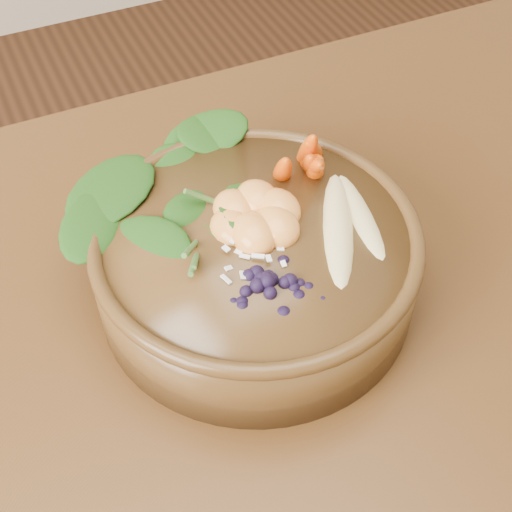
# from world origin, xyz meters

# --- Properties ---
(stoneware_bowl) EXTENTS (0.33, 0.33, 0.07)m
(stoneware_bowl) POSITION_xyz_m (0.15, 0.13, 0.79)
(stoneware_bowl) COLOR #4E3316
(stoneware_bowl) RESTS_ON dining_table
(kale_heap) EXTENTS (0.21, 0.20, 0.04)m
(kale_heap) POSITION_xyz_m (0.13, 0.19, 0.84)
(kale_heap) COLOR #1F4E11
(kale_heap) RESTS_ON stoneware_bowl
(carrot_cluster) EXTENTS (0.07, 0.07, 0.07)m
(carrot_cluster) POSITION_xyz_m (0.22, 0.18, 0.86)
(carrot_cluster) COLOR #E34B06
(carrot_cluster) RESTS_ON stoneware_bowl
(banana_halves) EXTENTS (0.09, 0.14, 0.03)m
(banana_halves) POSITION_xyz_m (0.23, 0.11, 0.83)
(banana_halves) COLOR #E0CC84
(banana_halves) RESTS_ON stoneware_bowl
(mandarin_cluster) EXTENTS (0.10, 0.10, 0.03)m
(mandarin_cluster) POSITION_xyz_m (0.16, 0.14, 0.84)
(mandarin_cluster) COLOR orange
(mandarin_cluster) RESTS_ON stoneware_bowl
(blueberry_pile) EXTENTS (0.14, 0.12, 0.04)m
(blueberry_pile) POSITION_xyz_m (0.14, 0.07, 0.84)
(blueberry_pile) COLOR black
(blueberry_pile) RESTS_ON stoneware_bowl
(coconut_flakes) EXTENTS (0.10, 0.09, 0.01)m
(coconut_flakes) POSITION_xyz_m (0.15, 0.11, 0.82)
(coconut_flakes) COLOR white
(coconut_flakes) RESTS_ON stoneware_bowl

